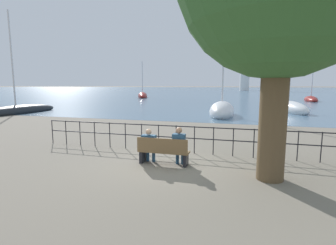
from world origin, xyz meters
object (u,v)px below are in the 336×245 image
seated_person_right (179,144)px  sailboat_1 (222,111)px  seated_person_left (149,144)px  sailboat_3 (267,97)px  sailboat_0 (288,108)px  sailboat_5 (16,111)px  park_bench (163,152)px  harbor_lighthouse (245,68)px  sailboat_4 (143,96)px  sailboat_2 (311,99)px

seated_person_right → sailboat_1: bearing=89.4°
seated_person_left → sailboat_3: (7.16, 45.18, -0.27)m
sailboat_0 → sailboat_5: 25.54m
seated_person_left → sailboat_0: size_ratio=0.09×
seated_person_left → park_bench: bearing=-8.5°
sailboat_3 → harbor_lighthouse: 75.21m
sailboat_4 → seated_person_left: bearing=-89.5°
sailboat_3 → seated_person_left: bearing=-100.3°
sailboat_2 → sailboat_5: (-30.30, -28.65, -0.01)m
sailboat_1 → sailboat_4: size_ratio=1.30×
park_bench → sailboat_1: 14.73m
park_bench → harbor_lighthouse: 120.10m
harbor_lighthouse → seated_person_left: bearing=-91.3°
seated_person_right → sailboat_2: 41.38m
sailboat_0 → sailboat_3: size_ratio=1.00×
seated_person_right → sailboat_4: sailboat_4 is taller
sailboat_4 → harbor_lighthouse: (20.27, 76.16, 9.88)m
seated_person_left → harbor_lighthouse: (2.68, 119.60, 9.58)m
seated_person_left → sailboat_3: size_ratio=0.09×
sailboat_1 → harbor_lighthouse: (1.50, 104.97, 9.81)m
sailboat_0 → sailboat_5: size_ratio=1.33×
sailboat_3 → harbor_lighthouse: harbor_lighthouse is taller
sailboat_0 → sailboat_5: bearing=-179.6°
park_bench → seated_person_left: seated_person_left is taller
sailboat_0 → harbor_lighthouse: bearing=72.9°
harbor_lighthouse → sailboat_4: bearing=-104.9°
park_bench → sailboat_5: bearing=147.9°
harbor_lighthouse → park_bench: bearing=-91.0°
sailboat_1 → sailboat_2: sailboat_1 is taller
seated_person_right → sailboat_0: (6.07, 19.58, -0.30)m
park_bench → sailboat_4: sailboat_4 is taller
park_bench → sailboat_3: size_ratio=0.14×
sailboat_2 → sailboat_3: 8.45m
sailboat_2 → harbor_lighthouse: 81.44m
park_bench → seated_person_right: (0.52, 0.08, 0.26)m
sailboat_0 → sailboat_3: 25.60m
sailboat_0 → sailboat_4: size_ratio=1.40×
sailboat_0 → sailboat_5: sailboat_0 is taller
sailboat_1 → harbor_lighthouse: harbor_lighthouse is taller
sailboat_1 → sailboat_4: (-18.77, 28.81, -0.07)m
sailboat_3 → sailboat_4: (-24.74, -1.74, -0.03)m
sailboat_1 → sailboat_2: 27.69m
seated_person_left → sailboat_3: 45.74m
seated_person_right → sailboat_2: size_ratio=0.15×
park_bench → seated_person_right: 0.58m
sailboat_1 → sailboat_3: 31.12m
sailboat_3 → sailboat_5: (-24.06, -34.34, -0.10)m
seated_person_right → sailboat_0: sailboat_0 is taller
sailboat_5 → sailboat_0: bearing=23.2°
harbor_lighthouse → sailboat_5: bearing=-100.2°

